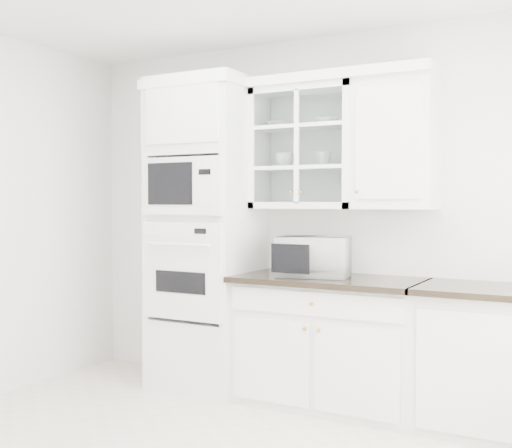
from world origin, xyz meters
The scene contains 12 objects.
room_shell centered at (0.00, 0.43, 1.78)m, with size 4.00×3.50×2.70m.
oven_column centered at (-0.75, 1.42, 1.20)m, with size 0.76×0.68×2.40m.
base_cabinet_run centered at (0.28, 1.45, 0.46)m, with size 1.32×0.67×0.92m.
extra_base_cabinet centered at (1.28, 1.45, 0.46)m, with size 0.72×0.67×0.92m.
upper_cabinet_glass centered at (0.03, 1.58, 1.85)m, with size 0.80×0.33×0.90m.
upper_cabinet_solid centered at (0.71, 1.58, 1.85)m, with size 0.55×0.33×0.90m, color white.
crown_molding centered at (-0.07, 1.56, 2.33)m, with size 2.14×0.38×0.07m, color white.
countertop_microwave centered at (0.17, 1.42, 1.06)m, with size 0.49×0.41×0.29m, color white.
bowl_a centered at (-0.19, 1.60, 2.03)m, with size 0.20×0.20×0.05m, color white.
bowl_b centered at (0.18, 1.60, 2.04)m, with size 0.17×0.17×0.05m, color white.
cup_a centered at (-0.14, 1.57, 1.76)m, with size 0.14×0.14×0.11m, color white.
cup_b centered at (0.17, 1.57, 1.76)m, with size 0.11×0.11×0.11m, color white.
Camera 1 is at (2.01, -2.76, 1.45)m, focal length 45.00 mm.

